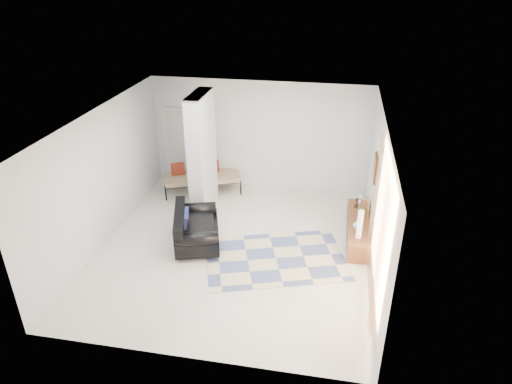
# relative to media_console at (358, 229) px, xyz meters

# --- Properties ---
(floor) EXTENTS (6.00, 6.00, 0.00)m
(floor) POSITION_rel_media_console_xyz_m (-2.52, -0.90, -0.20)
(floor) COLOR silver
(floor) RESTS_ON ground
(ceiling) EXTENTS (6.00, 6.00, 0.00)m
(ceiling) POSITION_rel_media_console_xyz_m (-2.52, -0.90, 2.60)
(ceiling) COLOR white
(ceiling) RESTS_ON wall_back
(wall_back) EXTENTS (6.00, 0.00, 6.00)m
(wall_back) POSITION_rel_media_console_xyz_m (-2.52, 2.10, 1.20)
(wall_back) COLOR white
(wall_back) RESTS_ON ground
(wall_front) EXTENTS (6.00, 0.00, 6.00)m
(wall_front) POSITION_rel_media_console_xyz_m (-2.52, -3.90, 1.20)
(wall_front) COLOR white
(wall_front) RESTS_ON ground
(wall_left) EXTENTS (0.00, 6.00, 6.00)m
(wall_left) POSITION_rel_media_console_xyz_m (-5.27, -0.90, 1.20)
(wall_left) COLOR white
(wall_left) RESTS_ON ground
(wall_right) EXTENTS (0.00, 6.00, 6.00)m
(wall_right) POSITION_rel_media_console_xyz_m (0.23, -0.90, 1.20)
(wall_right) COLOR white
(wall_right) RESTS_ON ground
(partition_column) EXTENTS (0.35, 1.20, 2.80)m
(partition_column) POSITION_rel_media_console_xyz_m (-3.62, 0.70, 1.20)
(partition_column) COLOR silver
(partition_column) RESTS_ON floor
(hallway_door) EXTENTS (0.85, 0.06, 2.04)m
(hallway_door) POSITION_rel_media_console_xyz_m (-4.62, 2.06, 0.82)
(hallway_door) COLOR white
(hallway_door) RESTS_ON floor
(curtain) EXTENTS (0.00, 2.55, 2.55)m
(curtain) POSITION_rel_media_console_xyz_m (0.15, -2.05, 1.25)
(curtain) COLOR #F38A3F
(curtain) RESTS_ON wall_right
(wall_art) EXTENTS (0.04, 0.45, 0.55)m
(wall_art) POSITION_rel_media_console_xyz_m (0.20, -0.00, 1.45)
(wall_art) COLOR #331A0E
(wall_art) RESTS_ON wall_right
(media_console) EXTENTS (0.45, 2.02, 0.80)m
(media_console) POSITION_rel_media_console_xyz_m (0.00, 0.00, 0.00)
(media_console) COLOR brown
(media_console) RESTS_ON floor
(loveseat) EXTENTS (1.27, 1.69, 0.76)m
(loveseat) POSITION_rel_media_console_xyz_m (-3.39, -0.86, 0.15)
(loveseat) COLOR silver
(loveseat) RESTS_ON floor
(daybed) EXTENTS (2.07, 1.42, 0.77)m
(daybed) POSITION_rel_media_console_xyz_m (-3.95, 1.56, 0.21)
(daybed) COLOR black
(daybed) RESTS_ON floor
(area_rug) EXTENTS (3.18, 2.58, 0.01)m
(area_rug) POSITION_rel_media_console_xyz_m (-1.62, -1.12, -0.20)
(area_rug) COLOR beige
(area_rug) RESTS_ON floor
(cylinder_lamp) EXTENTS (0.11, 0.11, 0.61)m
(cylinder_lamp) POSITION_rel_media_console_xyz_m (-0.02, -0.65, 0.50)
(cylinder_lamp) COLOR silver
(cylinder_lamp) RESTS_ON media_console
(bronze_figurine) EXTENTS (0.12, 0.12, 0.22)m
(bronze_figurine) POSITION_rel_media_console_xyz_m (-0.05, 0.62, 0.31)
(bronze_figurine) COLOR black
(bronze_figurine) RESTS_ON media_console
(vase) EXTENTS (0.18, 0.18, 0.18)m
(vase) POSITION_rel_media_console_xyz_m (-0.05, -0.30, 0.29)
(vase) COLOR white
(vase) RESTS_ON media_console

